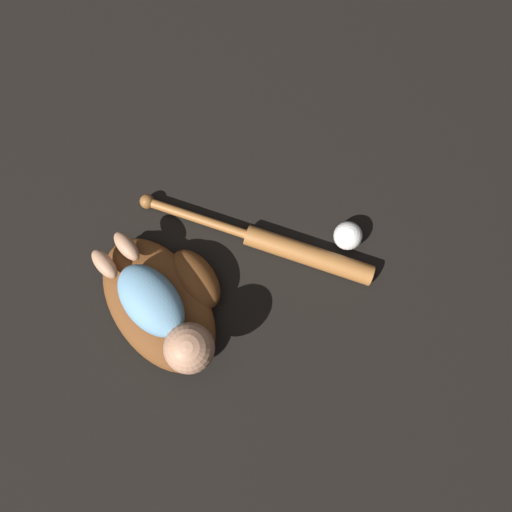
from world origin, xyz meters
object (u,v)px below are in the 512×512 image
baseball (348,236)px  baseball_bat (285,247)px  baby_figure (163,315)px  baseball_glove (165,300)px

baseball → baseball_bat: bearing=-92.9°
baseball_bat → baseball: size_ratio=7.50×
baby_figure → baseball: 0.47m
baseball_glove → baby_figure: 0.10m
baby_figure → baseball_bat: (-0.11, 0.30, -0.11)m
baby_figure → baseball_bat: baby_figure is taller
baseball_glove → baby_figure: bearing=5.2°
baby_figure → baseball_bat: size_ratio=0.68×
baseball_glove → baby_figure: size_ratio=1.16×
baseball_bat → baseball: bearing=87.1°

